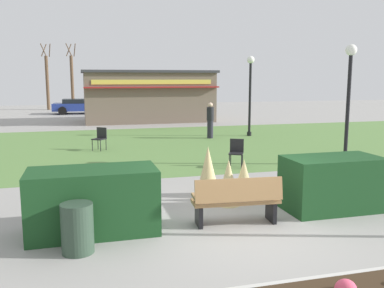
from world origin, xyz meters
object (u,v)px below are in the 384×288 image
(cafe_chair_west, at_px, (236,150))
(tree_left_bg, at_px, (47,81))
(parked_car_center_slot, at_px, (145,105))
(park_bench, at_px, (237,200))
(trash_bin, at_px, (77,228))
(food_kiosk, at_px, (148,96))
(lamppost_mid, at_px, (349,89))
(parked_car_west_slot, at_px, (80,106))
(person_strolling, at_px, (210,120))
(tree_right_bg, at_px, (72,81))
(cafe_chair_east, at_px, (100,137))
(lamppost_far, at_px, (250,86))

(cafe_chair_west, distance_m, tree_left_bg, 28.59)
(parked_car_center_slot, height_order, tree_left_bg, tree_left_bg)
(park_bench, xyz_separation_m, trash_bin, (-2.96, -0.57, -0.07))
(tree_left_bg, bearing_deg, food_kiosk, -59.82)
(park_bench, bearing_deg, lamppost_mid, 38.81)
(food_kiosk, xyz_separation_m, parked_car_west_slot, (-4.42, 7.16, -1.03))
(person_strolling, distance_m, parked_car_west_slot, 17.05)
(food_kiosk, relative_size, tree_left_bg, 1.45)
(person_strolling, height_order, parked_car_west_slot, person_strolling)
(tree_left_bg, bearing_deg, park_bench, -80.16)
(trash_bin, height_order, tree_right_bg, tree_right_bg)
(lamppost_mid, xyz_separation_m, cafe_chair_east, (-7.64, 4.93, -1.93))
(parked_car_center_slot, xyz_separation_m, tree_right_bg, (-5.87, 4.93, 1.94))
(park_bench, distance_m, parked_car_center_slot, 27.47)
(cafe_chair_east, distance_m, tree_right_bg, 23.06)
(food_kiosk, relative_size, cafe_chair_west, 9.57)
(park_bench, xyz_separation_m, tree_right_bg, (-3.49, 32.30, 2.11))
(parked_car_center_slot, distance_m, tree_right_bg, 7.90)
(trash_bin, relative_size, food_kiosk, 0.10)
(lamppost_far, relative_size, food_kiosk, 0.45)
(park_bench, relative_size, tree_left_bg, 0.30)
(park_bench, xyz_separation_m, tree_left_bg, (-5.64, 32.52, 2.08))
(trash_bin, relative_size, cafe_chair_east, 0.92)
(person_strolling, xyz_separation_m, parked_car_west_slot, (-5.96, 15.98, -0.22))
(park_bench, bearing_deg, parked_car_center_slot, 85.03)
(food_kiosk, relative_size, parked_car_center_slot, 2.01)
(food_kiosk, relative_size, parked_car_west_slot, 1.98)
(lamppost_mid, distance_m, tree_left_bg, 30.22)
(tree_left_bg, bearing_deg, cafe_chair_east, -81.39)
(cafe_chair_east, bearing_deg, tree_left_bg, 98.61)
(tree_right_bg, bearing_deg, parked_car_west_slot, -83.25)
(person_strolling, bearing_deg, tree_right_bg, 65.01)
(person_strolling, bearing_deg, food_kiosk, 57.49)
(lamppost_mid, xyz_separation_m, parked_car_west_slot, (-8.42, 22.94, -1.81))
(park_bench, height_order, trash_bin, park_bench)
(trash_bin, xyz_separation_m, person_strolling, (6.01, 11.96, 0.45))
(person_strolling, bearing_deg, tree_left_bg, 70.00)
(lamppost_mid, distance_m, lamppost_far, 7.26)
(trash_bin, height_order, parked_car_center_slot, parked_car_center_slot)
(cafe_chair_west, bearing_deg, tree_left_bg, 105.38)
(parked_car_center_slot, bearing_deg, cafe_chair_west, -91.16)
(lamppost_far, bearing_deg, tree_right_bg, 112.76)
(park_bench, height_order, parked_car_center_slot, parked_car_center_slot)
(park_bench, bearing_deg, cafe_chair_west, 69.03)
(food_kiosk, xyz_separation_m, cafe_chair_east, (-3.65, -10.84, -1.14))
(trash_bin, height_order, parked_car_west_slot, parked_car_west_slot)
(parked_car_center_slot, relative_size, tree_left_bg, 0.73)
(parked_car_west_slot, bearing_deg, parked_car_center_slot, -0.03)
(food_kiosk, bearing_deg, tree_left_bg, 120.18)
(lamppost_far, relative_size, tree_right_bg, 0.66)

